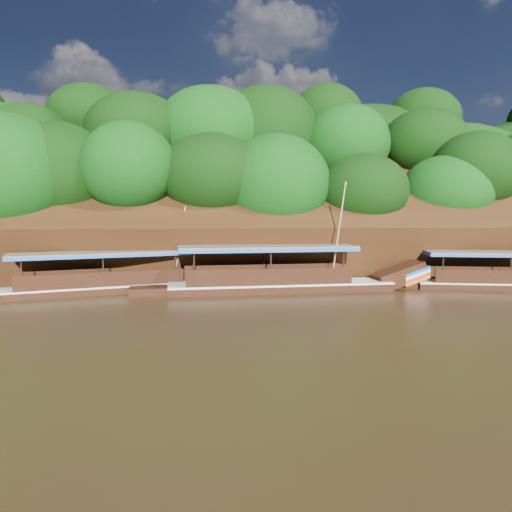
% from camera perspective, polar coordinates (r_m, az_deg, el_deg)
% --- Properties ---
extents(ground, '(160.00, 160.00, 0.00)m').
position_cam_1_polar(ground, '(22.93, 7.24, -6.88)').
color(ground, black).
rests_on(ground, ground).
extents(riverbank, '(120.00, 30.06, 19.40)m').
position_cam_1_polar(riverbank, '(44.95, 0.62, 1.44)').
color(riverbank, black).
rests_on(riverbank, ground).
extents(boat_1, '(15.93, 3.48, 7.02)m').
position_cam_1_polar(boat_1, '(30.04, 4.36, -2.82)').
color(boat_1, black).
rests_on(boat_1, ground).
extents(boat_2, '(15.12, 6.54, 5.51)m').
position_cam_1_polar(boat_2, '(30.89, -14.33, -2.89)').
color(boat_2, black).
rests_on(boat_2, ground).
extents(reeds, '(50.21, 2.54, 2.20)m').
position_cam_1_polar(reeds, '(31.72, -0.62, -1.92)').
color(reeds, '#2E6519').
rests_on(reeds, ground).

